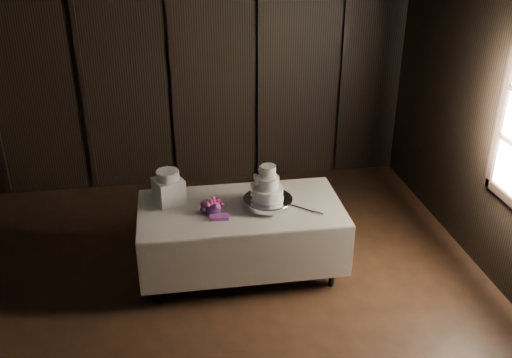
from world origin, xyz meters
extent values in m
cube|color=black|center=(0.00, 3.52, 1.50)|extent=(6.04, 0.04, 3.04)
cube|color=beige|center=(0.54, 1.30, 0.76)|extent=(1.99, 1.05, 0.01)
cube|color=white|center=(0.54, 1.30, 0.35)|extent=(1.83, 0.93, 0.71)
cylinder|color=silver|center=(0.80, 1.26, 0.81)|extent=(0.63, 0.63, 0.09)
cylinder|color=white|center=(0.80, 1.26, 0.91)|extent=(0.29, 0.29, 0.12)
cylinder|color=white|center=(0.80, 1.26, 1.02)|extent=(0.21, 0.21, 0.12)
cylinder|color=white|center=(0.80, 1.26, 1.14)|extent=(0.15, 0.15, 0.12)
cube|color=white|center=(-0.14, 1.51, 0.89)|extent=(0.34, 0.34, 0.25)
cylinder|color=white|center=(-0.14, 1.51, 1.05)|extent=(0.24, 0.24, 0.09)
cube|color=silver|center=(1.12, 1.16, 0.77)|extent=(0.29, 0.27, 0.01)
camera|label=1|loc=(-0.10, -3.52, 3.46)|focal=40.00mm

